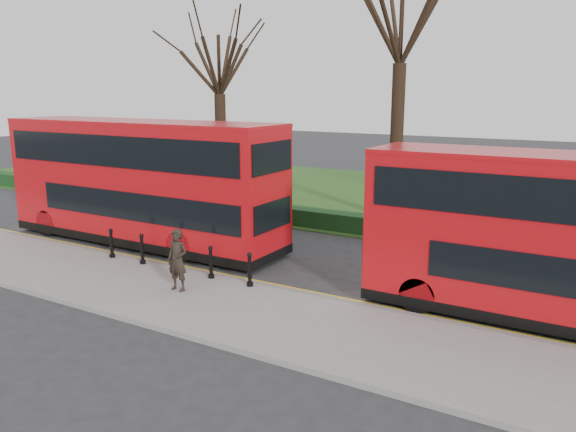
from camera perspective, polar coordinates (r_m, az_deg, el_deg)
The scene contains 12 objects.
ground at distance 19.16m, azimuth -5.50°, elevation -5.52°, with size 120.00×120.00×0.00m, color #28282B.
pavement at distance 16.94m, azimuth -11.50°, elevation -7.93°, with size 60.00×4.00×0.15m, color gray.
kerb at distance 18.38m, azimuth -7.33°, elevation -6.12°, with size 60.00×0.25×0.16m, color slate.
grass_verge at distance 32.14m, azimuth 10.34°, elevation 1.81°, with size 60.00×18.00×0.06m, color #294C19.
hedge at distance 24.67m, azimuth 3.75°, elevation -0.40°, with size 60.00×0.90×0.80m, color black.
yellow_line_outer at distance 18.63m, azimuth -6.76°, elevation -6.07°, with size 60.00×0.10×0.01m, color yellow.
yellow_line_inner at distance 18.78m, azimuth -6.39°, elevation -5.91°, with size 60.00×0.10×0.01m, color yellow.
tree_left at distance 31.06m, azimuth -7.04°, elevation 15.62°, with size 6.71×6.71×10.49m.
tree_mid at distance 26.44m, azimuth 11.51°, elevation 19.98°, with size 8.30×8.30×12.98m.
bollard_row at distance 18.81m, azimuth -11.40°, elevation -4.00°, with size 6.06×0.15×1.00m.
bus_lead at distance 22.69m, azimuth -14.69°, elevation 3.29°, with size 12.11×2.78×4.82m.
pedestrian at distance 16.84m, azimuth -11.17°, elevation -4.42°, with size 0.68×0.45×1.86m, color black.
Camera 1 is at (10.75, -14.71, 5.95)m, focal length 35.00 mm.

